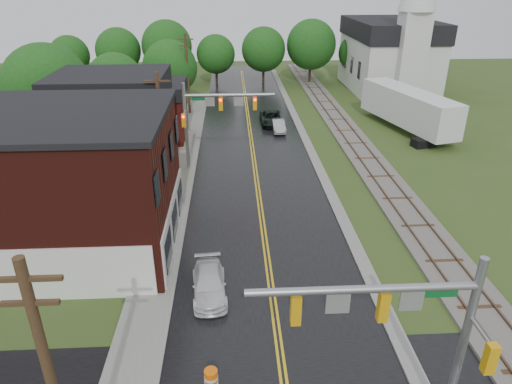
{
  "coord_description": "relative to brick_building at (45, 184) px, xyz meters",
  "views": [
    {
      "loc": [
        -1.84,
        -9.02,
        14.83
      ],
      "look_at": [
        -0.56,
        14.67,
        3.5
      ],
      "focal_mm": 32.0,
      "sensor_mm": 36.0,
      "label": 1
    }
  ],
  "objects": [
    {
      "name": "traffic_signal_far",
      "position": [
        9.01,
        12.0,
        0.82
      ],
      "size": [
        7.34,
        0.43,
        7.2
      ],
      "color": "gray",
      "rests_on": "ground"
    },
    {
      "name": "sedan_silver",
      "position": [
        15.46,
        21.58,
        -3.56
      ],
      "size": [
        1.27,
        3.57,
        1.17
      ],
      "primitive_type": "imported",
      "rotation": [
        0.0,
        0.0,
        0.01
      ],
      "color": "#A2A2A7",
      "rests_on": "ground"
    },
    {
      "name": "construction_barrel",
      "position": [
        9.58,
        -10.98,
        -3.68
      ],
      "size": [
        0.67,
        0.67,
        0.95
      ],
      "primitive_type": "cylinder",
      "rotation": [
        0.0,
        0.0,
        0.3
      ],
      "color": "orange",
      "rests_on": "ground"
    },
    {
      "name": "yellow_house",
      "position": [
        1.48,
        11.0,
        -0.95
      ],
      "size": [
        8.0,
        7.0,
        6.4
      ],
      "primitive_type": "cube",
      "color": "tan",
      "rests_on": "ground"
    },
    {
      "name": "tree_left_c",
      "position": [
        -1.36,
        24.9,
        0.36
      ],
      "size": [
        6.0,
        6.0,
        7.65
      ],
      "color": "black",
      "rests_on": "ground"
    },
    {
      "name": "utility_pole_b",
      "position": [
        5.68,
        7.0,
        0.57
      ],
      "size": [
        1.8,
        0.28,
        9.0
      ],
      "color": "#382616",
      "rests_on": "ground"
    },
    {
      "name": "main_road",
      "position": [
        12.48,
        15.0,
        -4.15
      ],
      "size": [
        10.0,
        90.0,
        0.02
      ],
      "primitive_type": "cube",
      "color": "black",
      "rests_on": "ground"
    },
    {
      "name": "tree_left_e",
      "position": [
        3.64,
        30.9,
        0.66
      ],
      "size": [
        6.4,
        6.4,
        8.16
      ],
      "color": "black",
      "rests_on": "ground"
    },
    {
      "name": "darkred_building",
      "position": [
        2.48,
        20.0,
        -1.95
      ],
      "size": [
        7.0,
        6.0,
        4.4
      ],
      "primitive_type": "cube",
      "color": "#3F0F0C",
      "rests_on": "ground"
    },
    {
      "name": "brick_building",
      "position": [
        0.0,
        0.0,
        0.0
      ],
      "size": [
        14.3,
        10.3,
        8.3
      ],
      "color": "#45140E",
      "rests_on": "ground"
    },
    {
      "name": "semi_trailer",
      "position": [
        28.83,
        21.24,
        -1.69
      ],
      "size": [
        6.28,
        13.86,
        4.19
      ],
      "color": "black",
      "rests_on": "ground"
    },
    {
      "name": "church",
      "position": [
        32.48,
        38.74,
        1.68
      ],
      "size": [
        10.4,
        18.4,
        20.0
      ],
      "color": "silver",
      "rests_on": "ground"
    },
    {
      "name": "railroad",
      "position": [
        22.48,
        20.0,
        -4.05
      ],
      "size": [
        3.2,
        80.0,
        0.3
      ],
      "color": "#59544C",
      "rests_on": "ground"
    },
    {
      "name": "utility_pole_c",
      "position": [
        5.68,
        29.0,
        0.57
      ],
      "size": [
        1.8,
        0.28,
        9.0
      ],
      "color": "#382616",
      "rests_on": "ground"
    },
    {
      "name": "pickup_white",
      "position": [
        9.28,
        -5.0,
        -3.55
      ],
      "size": [
        1.98,
        4.23,
        1.19
      ],
      "primitive_type": "imported",
      "rotation": [
        0.0,
        0.0,
        0.08
      ],
      "color": "silver",
      "rests_on": "ground"
    },
    {
      "name": "tree_left_b",
      "position": [
        -5.36,
        16.9,
        1.57
      ],
      "size": [
        7.6,
        7.6,
        9.69
      ],
      "color": "black",
      "rests_on": "ground"
    },
    {
      "name": "sidewalk_left",
      "position": [
        6.28,
        10.0,
        -4.15
      ],
      "size": [
        2.4,
        50.0,
        0.12
      ],
      "primitive_type": "cube",
      "color": "gray",
      "rests_on": "ground"
    },
    {
      "name": "traffic_signal_near",
      "position": [
        15.96,
        -13.0,
        0.82
      ],
      "size": [
        7.34,
        0.3,
        7.2
      ],
      "color": "gray",
      "rests_on": "ground"
    },
    {
      "name": "suv_dark",
      "position": [
        14.92,
        24.14,
        -3.46
      ],
      "size": [
        2.35,
        4.99,
        1.38
      ],
      "primitive_type": "imported",
      "rotation": [
        0.0,
        0.0,
        0.01
      ],
      "color": "black",
      "rests_on": "ground"
    },
    {
      "name": "curb_right",
      "position": [
        17.88,
        20.0,
        -4.15
      ],
      "size": [
        0.8,
        70.0,
        0.12
      ],
      "primitive_type": "cube",
      "color": "gray",
      "rests_on": "ground"
    }
  ]
}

